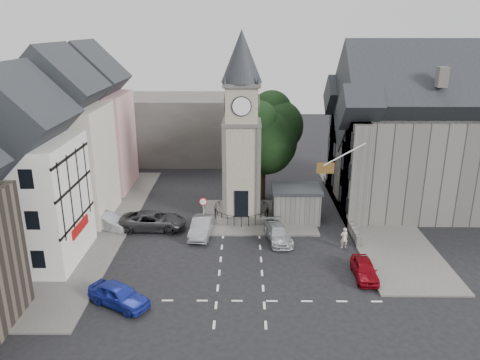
{
  "coord_description": "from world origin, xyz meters",
  "views": [
    {
      "loc": [
        0.21,
        -31.06,
        16.52
      ],
      "look_at": [
        -0.11,
        5.0,
        4.56
      ],
      "focal_mm": 35.0,
      "sensor_mm": 36.0,
      "label": 1
    }
  ],
  "objects_px": {
    "car_west_blue": "(119,295)",
    "car_east_red": "(364,269)",
    "stone_shelter": "(296,204)",
    "pedestrian": "(344,238)",
    "clock_tower": "(242,129)"
  },
  "relations": [
    {
      "from": "car_west_blue",
      "to": "car_east_red",
      "type": "relative_size",
      "value": 1.13
    },
    {
      "from": "stone_shelter",
      "to": "pedestrian",
      "type": "xyz_separation_m",
      "value": [
        3.2,
        -5.5,
        -0.7
      ]
    },
    {
      "from": "car_east_red",
      "to": "pedestrian",
      "type": "bearing_deg",
      "value": 97.51
    },
    {
      "from": "clock_tower",
      "to": "car_west_blue",
      "type": "height_order",
      "value": "clock_tower"
    },
    {
      "from": "clock_tower",
      "to": "pedestrian",
      "type": "relative_size",
      "value": 9.63
    },
    {
      "from": "clock_tower",
      "to": "car_east_red",
      "type": "xyz_separation_m",
      "value": [
        8.5,
        -10.51,
        -7.49
      ]
    },
    {
      "from": "stone_shelter",
      "to": "pedestrian",
      "type": "bearing_deg",
      "value": -59.81
    },
    {
      "from": "clock_tower",
      "to": "car_east_red",
      "type": "distance_m",
      "value": 15.46
    },
    {
      "from": "clock_tower",
      "to": "pedestrian",
      "type": "xyz_separation_m",
      "value": [
        8.0,
        -5.99,
        -7.28
      ]
    },
    {
      "from": "clock_tower",
      "to": "stone_shelter",
      "type": "xyz_separation_m",
      "value": [
        4.8,
        -0.49,
        -6.57
      ]
    },
    {
      "from": "stone_shelter",
      "to": "car_east_red",
      "type": "bearing_deg",
      "value": -69.74
    },
    {
      "from": "car_west_blue",
      "to": "car_east_red",
      "type": "distance_m",
      "value": 16.37
    },
    {
      "from": "clock_tower",
      "to": "car_east_red",
      "type": "relative_size",
      "value": 4.41
    },
    {
      "from": "clock_tower",
      "to": "stone_shelter",
      "type": "height_order",
      "value": "clock_tower"
    },
    {
      "from": "car_east_red",
      "to": "pedestrian",
      "type": "xyz_separation_m",
      "value": [
        -0.5,
        4.52,
        0.22
      ]
    }
  ]
}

